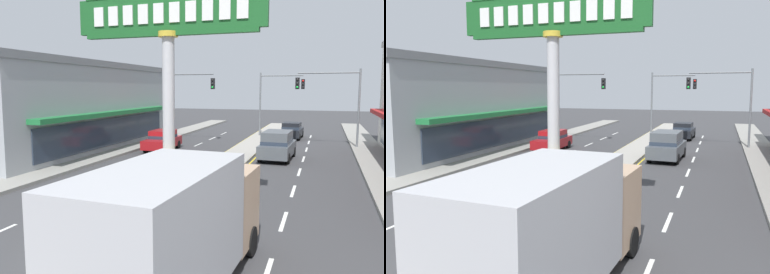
% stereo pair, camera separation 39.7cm
% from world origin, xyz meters
% --- Properties ---
extents(ground_plane, '(160.00, 160.00, 0.00)m').
position_xyz_m(ground_plane, '(0.00, 0.00, 0.00)').
color(ground_plane, '#3A3A3D').
extents(median_strip, '(2.16, 52.00, 0.14)m').
position_xyz_m(median_strip, '(0.00, 18.00, 0.07)').
color(median_strip, '#A39E93').
rests_on(median_strip, ground).
extents(sidewalk_left, '(2.27, 60.00, 0.18)m').
position_xyz_m(sidewalk_left, '(-8.82, 16.00, 0.09)').
color(sidewalk_left, gray).
rests_on(sidewalk_left, ground).
extents(lane_markings, '(8.90, 52.00, 0.01)m').
position_xyz_m(lane_markings, '(-0.00, 16.65, 0.00)').
color(lane_markings, silver).
rests_on(lane_markings, ground).
extents(district_sign, '(7.37, 1.24, 8.09)m').
position_xyz_m(district_sign, '(-0.00, 4.84, 4.44)').
color(district_sign, '#33668C').
rests_on(district_sign, median_strip).
extents(storefront_left, '(10.68, 21.66, 6.64)m').
position_xyz_m(storefront_left, '(-14.23, 17.01, 3.33)').
color(storefront_left, '#999EA3').
rests_on(storefront_left, ground).
extents(traffic_light_left_side, '(4.86, 0.46, 6.20)m').
position_xyz_m(traffic_light_left_side, '(-6.32, 23.60, 4.25)').
color(traffic_light_left_side, slate).
rests_on(traffic_light_left_side, ground).
extents(traffic_light_right_side, '(4.86, 0.46, 6.20)m').
position_xyz_m(traffic_light_right_side, '(6.32, 23.86, 4.25)').
color(traffic_light_right_side, slate).
rests_on(traffic_light_right_side, ground).
extents(traffic_light_median_far, '(4.20, 0.46, 6.20)m').
position_xyz_m(traffic_light_median_far, '(1.13, 29.45, 4.19)').
color(traffic_light_median_far, slate).
rests_on(traffic_light_median_far, ground).
extents(box_truck_near_right_lane, '(2.56, 7.01, 3.12)m').
position_xyz_m(box_truck_near_right_lane, '(2.64, -1.25, 1.69)').
color(box_truck_near_right_lane, tan).
rests_on(box_truck_near_right_lane, ground).
extents(suv_far_right_lane, '(2.13, 4.68, 1.90)m').
position_xyz_m(suv_far_right_lane, '(2.73, 17.26, 0.98)').
color(suv_far_right_lane, '#4C5156').
rests_on(suv_far_right_lane, ground).
extents(sedan_near_left_lane, '(1.98, 4.37, 1.53)m').
position_xyz_m(sedan_near_left_lane, '(2.73, 29.03, 0.79)').
color(sedan_near_left_lane, black).
rests_on(sedan_near_left_lane, ground).
extents(sedan_mid_left_lane, '(1.94, 4.35, 1.53)m').
position_xyz_m(sedan_mid_left_lane, '(-6.03, 18.57, 0.79)').
color(sedan_mid_left_lane, maroon).
rests_on(sedan_mid_left_lane, ground).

